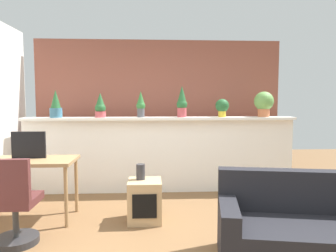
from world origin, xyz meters
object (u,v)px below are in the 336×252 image
at_px(vase_on_shelf, 141,172).
at_px(side_cube_shelf, 145,201).
at_px(potted_plant_0, 56,105).
at_px(couch, 308,234).
at_px(office_chair, 13,208).
at_px(potted_plant_4, 222,107).
at_px(tv_monitor, 29,145).
at_px(potted_plant_5, 264,103).
at_px(potted_plant_2, 141,104).
at_px(potted_plant_1, 100,106).
at_px(potted_plant_3, 182,102).
at_px(desk, 29,166).

bearing_deg(vase_on_shelf, side_cube_shelf, -48.52).
bearing_deg(potted_plant_0, couch, -38.66).
bearing_deg(office_chair, potted_plant_4, 35.35).
bearing_deg(potted_plant_4, couch, -83.80).
height_order(tv_monitor, side_cube_shelf, tv_monitor).
distance_m(potted_plant_5, tv_monitor, 3.51).
bearing_deg(potted_plant_2, potted_plant_1, -179.75).
bearing_deg(couch, tv_monitor, 155.71).
xyz_separation_m(potted_plant_0, couch, (2.83, -2.26, -1.10)).
bearing_deg(potted_plant_2, potted_plant_3, -0.03).
bearing_deg(desk, vase_on_shelf, -2.76).
bearing_deg(office_chair, potted_plant_3, 43.29).
distance_m(potted_plant_1, office_chair, 2.10).
distance_m(vase_on_shelf, couch, 1.92).
distance_m(potted_plant_0, office_chair, 2.01).
bearing_deg(office_chair, tv_monitor, 98.93).
height_order(office_chair, couch, office_chair).
bearing_deg(potted_plant_2, office_chair, -124.86).
height_order(potted_plant_2, desk, potted_plant_2).
bearing_deg(potted_plant_3, office_chair, -136.71).
bearing_deg(potted_plant_0, potted_plant_4, 0.84).
distance_m(potted_plant_1, couch, 3.31).
bearing_deg(vase_on_shelf, desk, 177.24).
bearing_deg(tv_monitor, potted_plant_1, 53.31).
distance_m(potted_plant_4, office_chair, 3.22).
distance_m(desk, couch, 3.13).
xyz_separation_m(potted_plant_0, side_cube_shelf, (1.37, -1.16, -1.14)).
height_order(tv_monitor, vase_on_shelf, tv_monitor).
relative_size(potted_plant_2, side_cube_shelf, 0.81).
bearing_deg(potted_plant_3, potted_plant_1, -179.89).
relative_size(side_cube_shelf, vase_on_shelf, 2.65).
xyz_separation_m(potted_plant_0, office_chair, (0.07, -1.74, -1.00)).
bearing_deg(potted_plant_3, vase_on_shelf, -118.78).
xyz_separation_m(potted_plant_2, couch, (1.53, -2.28, -1.11)).
bearing_deg(potted_plant_2, potted_plant_5, 1.62).
relative_size(potted_plant_0, potted_plant_5, 1.05).
distance_m(potted_plant_5, side_cube_shelf, 2.54).
bearing_deg(potted_plant_5, potted_plant_2, -178.38).
distance_m(potted_plant_0, couch, 3.78).
xyz_separation_m(desk, office_chair, (0.10, -0.70, -0.28)).
xyz_separation_m(potted_plant_2, office_chair, (-1.22, -1.76, -1.01)).
bearing_deg(potted_plant_0, side_cube_shelf, -40.35).
height_order(potted_plant_0, potted_plant_5, potted_plant_0).
relative_size(potted_plant_5, vase_on_shelf, 2.14).
height_order(potted_plant_5, side_cube_shelf, potted_plant_5).
relative_size(potted_plant_3, side_cube_shelf, 0.98).
height_order(office_chair, side_cube_shelf, office_chair).
relative_size(side_cube_shelf, couch, 0.30).
distance_m(potted_plant_0, potted_plant_3, 1.93).
xyz_separation_m(potted_plant_2, side_cube_shelf, (0.08, -1.18, -1.15)).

